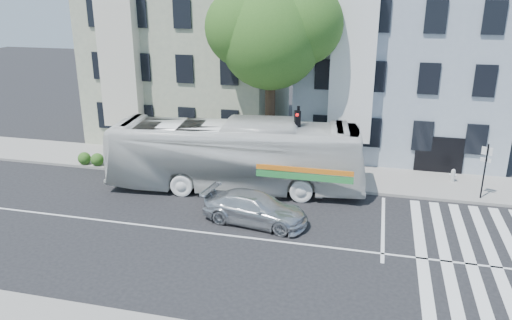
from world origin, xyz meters
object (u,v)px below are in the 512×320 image
(fire_hydrant, at_px, (453,175))
(traffic_signal, at_px, (297,136))
(sedan, at_px, (255,208))
(bus, at_px, (235,155))

(fire_hydrant, bearing_deg, traffic_signal, -161.84)
(traffic_signal, xyz_separation_m, fire_hydrant, (8.06, 2.64, -2.34))
(sedan, xyz_separation_m, traffic_signal, (1.10, 4.44, 2.16))
(sedan, height_order, traffic_signal, traffic_signal)
(bus, relative_size, sedan, 2.76)
(fire_hydrant, bearing_deg, bus, -163.09)
(bus, xyz_separation_m, traffic_signal, (3.08, 0.74, 1.01))
(bus, bearing_deg, traffic_signal, -83.44)
(bus, xyz_separation_m, fire_hydrant, (11.14, 3.39, -1.32))
(sedan, distance_m, traffic_signal, 5.06)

